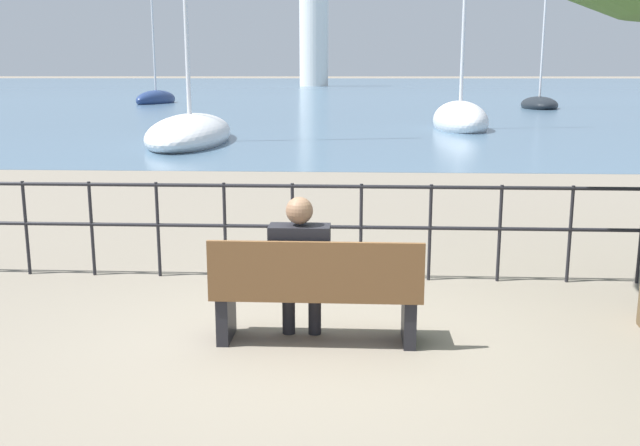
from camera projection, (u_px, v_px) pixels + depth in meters
name	position (u px, v px, depth m)	size (l,w,h in m)	color
ground_plane	(317.00, 340.00, 5.99)	(1000.00, 1000.00, 0.00)	gray
harbor_water	(357.00, 83.00, 162.72)	(600.00, 300.00, 0.01)	slate
park_bench	(316.00, 294.00, 5.84)	(1.73, 0.45, 0.90)	brown
seated_person_left	(300.00, 262.00, 5.87)	(0.50, 0.35, 1.23)	black
promenade_railing	(327.00, 216.00, 7.65)	(11.12, 0.04, 1.05)	black
sailboat_0	(539.00, 103.00, 45.66)	(2.74, 5.48, 12.20)	black
sailboat_1	(156.00, 99.00, 52.79)	(2.64, 5.68, 9.15)	navy
sailboat_2	(460.00, 120.00, 28.53)	(2.21, 5.30, 9.74)	white
sailboat_5	(190.00, 132.00, 23.18)	(3.03, 7.99, 12.72)	white
harbor_lighthouse	(314.00, 28.00, 119.89)	(4.83, 4.83, 20.85)	white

